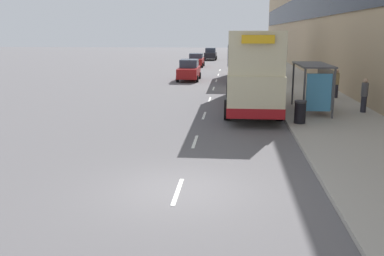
# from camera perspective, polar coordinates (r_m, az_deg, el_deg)

# --- Properties ---
(ground_plane) EXTENTS (220.00, 220.00, 0.00)m
(ground_plane) POSITION_cam_1_polar(r_m,az_deg,el_deg) (11.92, -1.83, -8.20)
(ground_plane) COLOR #5B595B
(pavement) EXTENTS (5.00, 93.00, 0.14)m
(pavement) POSITION_cam_1_polar(r_m,az_deg,el_deg) (49.99, 11.31, 7.65)
(pavement) COLOR #A39E93
(pavement) RESTS_ON ground_plane
(terrace_facade) EXTENTS (3.10, 93.00, 15.34)m
(terrace_facade) POSITION_cam_1_polar(r_m,az_deg,el_deg) (50.49, 16.38, 16.07)
(terrace_facade) COLOR tan
(terrace_facade) RESTS_ON ground_plane
(lane_mark_0) EXTENTS (0.12, 2.00, 0.01)m
(lane_mark_0) POSITION_cam_1_polar(r_m,az_deg,el_deg) (11.77, -1.93, -8.44)
(lane_mark_0) COLOR silver
(lane_mark_0) RESTS_ON ground_plane
(lane_mark_1) EXTENTS (0.12, 2.00, 0.01)m
(lane_mark_1) POSITION_cam_1_polar(r_m,az_deg,el_deg) (16.94, 0.41, -1.82)
(lane_mark_1) COLOR silver
(lane_mark_1) RESTS_ON ground_plane
(lane_mark_2) EXTENTS (0.12, 2.00, 0.01)m
(lane_mark_2) POSITION_cam_1_polar(r_m,az_deg,el_deg) (22.24, 1.63, 1.68)
(lane_mark_2) COLOR silver
(lane_mark_2) RESTS_ON ground_plane
(lane_mark_3) EXTENTS (0.12, 2.00, 0.01)m
(lane_mark_3) POSITION_cam_1_polar(r_m,az_deg,el_deg) (27.59, 2.38, 3.83)
(lane_mark_3) COLOR silver
(lane_mark_3) RESTS_ON ground_plane
(lane_mark_4) EXTENTS (0.12, 2.00, 0.01)m
(lane_mark_4) POSITION_cam_1_polar(r_m,az_deg,el_deg) (32.98, 2.89, 5.28)
(lane_mark_4) COLOR silver
(lane_mark_4) RESTS_ON ground_plane
(lane_mark_5) EXTENTS (0.12, 2.00, 0.01)m
(lane_mark_5) POSITION_cam_1_polar(r_m,az_deg,el_deg) (38.38, 3.26, 6.32)
(lane_mark_5) COLOR silver
(lane_mark_5) RESTS_ON ground_plane
(lane_mark_6) EXTENTS (0.12, 2.00, 0.01)m
(lane_mark_6) POSITION_cam_1_polar(r_m,az_deg,el_deg) (43.79, 3.53, 7.10)
(lane_mark_6) COLOR silver
(lane_mark_6) RESTS_ON ground_plane
(lane_mark_7) EXTENTS (0.12, 2.00, 0.01)m
(lane_mark_7) POSITION_cam_1_polar(r_m,az_deg,el_deg) (49.21, 3.75, 7.71)
(lane_mark_7) COLOR silver
(lane_mark_7) RESTS_ON ground_plane
(bus_shelter) EXTENTS (1.60, 4.20, 2.48)m
(bus_shelter) POSITION_cam_1_polar(r_m,az_deg,el_deg) (23.14, 16.30, 6.30)
(bus_shelter) COLOR #4C4C51
(bus_shelter) RESTS_ON ground_plane
(double_decker_bus_near) EXTENTS (2.85, 11.53, 4.30)m
(double_decker_bus_near) POSITION_cam_1_polar(r_m,az_deg,el_deg) (24.47, 7.92, 7.96)
(double_decker_bus_near) COLOR beige
(double_decker_bus_near) RESTS_ON ground_plane
(double_decker_bus_ahead) EXTENTS (2.85, 10.13, 4.30)m
(double_decker_bus_ahead) POSITION_cam_1_polar(r_m,az_deg,el_deg) (39.40, 7.05, 9.73)
(double_decker_bus_ahead) COLOR beige
(double_decker_bus_ahead) RESTS_ON ground_plane
(car_0) EXTENTS (1.97, 4.32, 1.65)m
(car_0) POSITION_cam_1_polar(r_m,az_deg,el_deg) (53.83, 0.54, 9.04)
(car_0) COLOR maroon
(car_0) RESTS_ON ground_plane
(car_1) EXTENTS (1.95, 4.44, 1.83)m
(car_1) POSITION_cam_1_polar(r_m,az_deg,el_deg) (67.44, 2.48, 9.83)
(car_1) COLOR black
(car_1) RESTS_ON ground_plane
(car_2) EXTENTS (1.93, 4.59, 1.85)m
(car_2) POSITION_cam_1_polar(r_m,az_deg,el_deg) (38.66, -0.40, 7.72)
(car_2) COLOR maroon
(car_2) RESTS_ON ground_plane
(pedestrian_at_shelter) EXTENTS (0.36, 0.36, 1.80)m
(pedestrian_at_shelter) POSITION_cam_1_polar(r_m,az_deg,el_deg) (28.78, 18.67, 5.66)
(pedestrian_at_shelter) COLOR #23232D
(pedestrian_at_shelter) RESTS_ON ground_plane
(pedestrian_1) EXTENTS (0.35, 0.35, 1.76)m
(pedestrian_1) POSITION_cam_1_polar(r_m,az_deg,el_deg) (24.03, 22.00, 4.09)
(pedestrian_1) COLOR #23232D
(pedestrian_1) RESTS_ON ground_plane
(litter_bin) EXTENTS (0.55, 0.55, 1.05)m
(litter_bin) POSITION_cam_1_polar(r_m,az_deg,el_deg) (20.22, 14.21, 2.10)
(litter_bin) COLOR black
(litter_bin) RESTS_ON ground_plane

